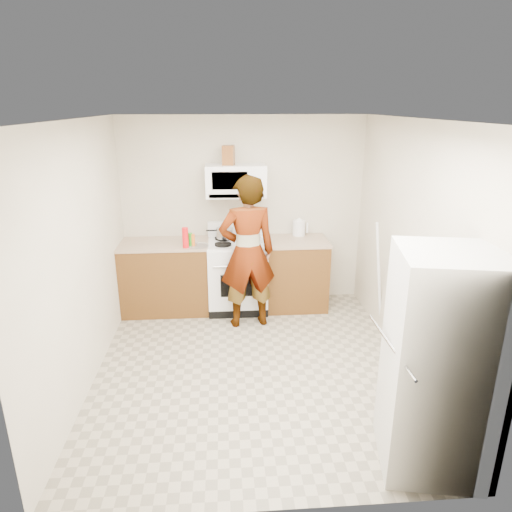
{
  "coord_description": "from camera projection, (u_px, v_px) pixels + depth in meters",
  "views": [
    {
      "loc": [
        -0.27,
        -4.17,
        2.64
      ],
      "look_at": [
        0.08,
        0.55,
        1.04
      ],
      "focal_mm": 32.0,
      "sensor_mm": 36.0,
      "label": 1
    }
  ],
  "objects": [
    {
      "name": "floor",
      "position": [
        252.0,
        366.0,
        4.8
      ],
      "size": [
        3.6,
        3.6,
        0.0
      ],
      "primitive_type": "plane",
      "color": "gray",
      "rests_on": "ground"
    },
    {
      "name": "back_wall",
      "position": [
        243.0,
        212.0,
        6.1
      ],
      "size": [
        3.2,
        0.02,
        2.5
      ],
      "primitive_type": "cube",
      "color": "beige",
      "rests_on": "floor"
    },
    {
      "name": "right_wall",
      "position": [
        412.0,
        250.0,
        4.52
      ],
      "size": [
        0.02,
        3.6,
        2.5
      ],
      "primitive_type": "cube",
      "color": "beige",
      "rests_on": "floor"
    },
    {
      "name": "cabinet_left",
      "position": [
        166.0,
        278.0,
        6.0
      ],
      "size": [
        1.12,
        0.62,
        0.9
      ],
      "primitive_type": "cube",
      "color": "brown",
      "rests_on": "floor"
    },
    {
      "name": "counter_left",
      "position": [
        164.0,
        244.0,
        5.85
      ],
      "size": [
        1.14,
        0.64,
        0.03
      ],
      "primitive_type": "cube",
      "color": "tan",
      "rests_on": "cabinet_left"
    },
    {
      "name": "cabinet_right",
      "position": [
        295.0,
        274.0,
        6.12
      ],
      "size": [
        0.8,
        0.62,
        0.9
      ],
      "primitive_type": "cube",
      "color": "brown",
      "rests_on": "floor"
    },
    {
      "name": "counter_right",
      "position": [
        296.0,
        241.0,
        5.97
      ],
      "size": [
        0.82,
        0.64,
        0.03
      ],
      "primitive_type": "cube",
      "color": "tan",
      "rests_on": "cabinet_right"
    },
    {
      "name": "gas_range",
      "position": [
        237.0,
        274.0,
        6.04
      ],
      "size": [
        0.76,
        0.65,
        1.13
      ],
      "color": "white",
      "rests_on": "floor"
    },
    {
      "name": "microwave",
      "position": [
        236.0,
        181.0,
        5.78
      ],
      "size": [
        0.76,
        0.38,
        0.4
      ],
      "primitive_type": "cube",
      "color": "white",
      "rests_on": "back_wall"
    },
    {
      "name": "person",
      "position": [
        247.0,
        253.0,
        5.45
      ],
      "size": [
        0.75,
        0.55,
        1.87
      ],
      "primitive_type": "imported",
      "rotation": [
        0.0,
        0.0,
        3.3
      ],
      "color": "tan",
      "rests_on": "floor"
    },
    {
      "name": "fridge",
      "position": [
        438.0,
        363.0,
        3.29
      ],
      "size": [
        0.82,
        0.82,
        1.7
      ],
      "primitive_type": "cube",
      "rotation": [
        0.0,
        0.0,
        -0.19
      ],
      "color": "silver",
      "rests_on": "floor"
    },
    {
      "name": "kettle",
      "position": [
        299.0,
        228.0,
        6.14
      ],
      "size": [
        0.22,
        0.22,
        0.2
      ],
      "primitive_type": "cylinder",
      "rotation": [
        0.0,
        0.0,
        -0.39
      ],
      "color": "white",
      "rests_on": "counter_right"
    },
    {
      "name": "jug",
      "position": [
        228.0,
        155.0,
        5.64
      ],
      "size": [
        0.16,
        0.16,
        0.24
      ],
      "primitive_type": "cube",
      "rotation": [
        0.0,
        0.0,
        -0.19
      ],
      "color": "brown",
      "rests_on": "microwave"
    },
    {
      "name": "saucepan",
      "position": [
        225.0,
        233.0,
        5.97
      ],
      "size": [
        0.29,
        0.29,
        0.12
      ],
      "primitive_type": "cylinder",
      "rotation": [
        0.0,
        0.0,
        0.4
      ],
      "color": "#B5B6BA",
      "rests_on": "gas_range"
    },
    {
      "name": "tray",
      "position": [
        253.0,
        241.0,
        5.86
      ],
      "size": [
        0.29,
        0.24,
        0.05
      ],
      "primitive_type": "cube",
      "rotation": [
        0.0,
        0.0,
        0.39
      ],
      "color": "white",
      "rests_on": "gas_range"
    },
    {
      "name": "bottle_spray",
      "position": [
        185.0,
        238.0,
        5.6
      ],
      "size": [
        0.09,
        0.09,
        0.25
      ],
      "primitive_type": "cylinder",
      "rotation": [
        0.0,
        0.0,
        -0.2
      ],
      "color": "red",
      "rests_on": "counter_left"
    },
    {
      "name": "bottle_hot_sauce",
      "position": [
        193.0,
        240.0,
        5.68
      ],
      "size": [
        0.06,
        0.06,
        0.16
      ],
      "primitive_type": "cylinder",
      "rotation": [
        0.0,
        0.0,
        0.21
      ],
      "color": "#D05B17",
      "rests_on": "counter_left"
    },
    {
      "name": "bottle_green_cap",
      "position": [
        190.0,
        240.0,
        5.67
      ],
      "size": [
        0.06,
        0.06,
        0.17
      ],
      "primitive_type": "cylinder",
      "rotation": [
        0.0,
        0.0,
        -0.24
      ],
      "color": "#187C16",
      "rests_on": "counter_left"
    },
    {
      "name": "pot_lid",
      "position": [
        198.0,
        246.0,
        5.7
      ],
      "size": [
        0.35,
        0.35,
        0.01
      ],
      "primitive_type": "cylinder",
      "rotation": [
        0.0,
        0.0,
        0.36
      ],
      "color": "white",
      "rests_on": "counter_left"
    },
    {
      "name": "broom",
      "position": [
        379.0,
        278.0,
        5.33
      ],
      "size": [
        0.25,
        0.2,
        1.37
      ],
      "primitive_type": "cylinder",
      "rotation": [
        0.14,
        -0.14,
        -0.14
      ],
      "color": "silver",
      "rests_on": "floor"
    }
  ]
}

